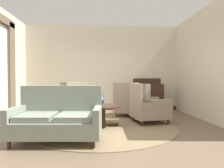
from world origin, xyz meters
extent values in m
plane|color=brown|center=(0.00, 0.00, 0.00)|extent=(7.96, 7.96, 0.00)
cube|color=beige|center=(0.00, 2.71, 1.57)|extent=(5.85, 0.08, 3.14)
cube|color=beige|center=(2.84, 0.81, 1.57)|extent=(0.08, 3.80, 3.14)
cube|color=#382319|center=(0.00, 2.66, 0.06)|extent=(5.69, 0.03, 0.12)
cylinder|color=#847051|center=(0.00, 0.30, 0.01)|extent=(3.58, 3.58, 0.01)
cube|color=#75604C|center=(-2.72, 1.41, 1.42)|extent=(0.10, 0.32, 2.80)
cylinder|color=#382319|center=(0.02, 0.15, 0.50)|extent=(0.86, 0.86, 0.03)
cylinder|color=#382319|center=(0.02, 0.15, 0.26)|extent=(0.10, 0.10, 0.43)
cube|color=#382319|center=(0.23, 0.18, 0.04)|extent=(0.28, 0.09, 0.07)
cube|color=#382319|center=(-0.07, 0.36, 0.04)|extent=(0.16, 0.28, 0.07)
cube|color=#382319|center=(-0.12, -0.02, 0.04)|extent=(0.22, 0.26, 0.07)
cylinder|color=#384C93|center=(-0.04, 0.13, 0.53)|extent=(0.09, 0.09, 0.02)
ellipsoid|color=#384C93|center=(-0.04, 0.13, 0.63)|extent=(0.16, 0.16, 0.19)
cylinder|color=#384C93|center=(-0.04, 0.13, 0.78)|extent=(0.06, 0.06, 0.11)
torus|color=#384C93|center=(-0.04, 0.13, 0.83)|extent=(0.10, 0.10, 0.02)
cube|color=gray|center=(-0.84, -0.92, 0.28)|extent=(1.62, 0.91, 0.28)
cube|color=gray|center=(-0.82, -0.57, 0.72)|extent=(1.59, 0.22, 0.60)
cube|color=gray|center=(-1.19, -0.94, 0.47)|extent=(0.66, 0.66, 0.10)
cube|color=gray|center=(-0.49, -0.97, 0.47)|extent=(0.66, 0.66, 0.10)
cube|color=gray|center=(-1.58, -0.93, 0.53)|extent=(0.15, 0.73, 0.22)
cube|color=gray|center=(-0.10, -1.00, 0.53)|extent=(0.15, 0.73, 0.22)
cylinder|color=#382319|center=(-1.54, -1.21, 0.07)|extent=(0.06, 0.06, 0.14)
cylinder|color=#382319|center=(-0.16, -1.28, 0.07)|extent=(0.06, 0.06, 0.14)
cylinder|color=#382319|center=(-1.51, -0.55, 0.07)|extent=(0.06, 0.06, 0.14)
cylinder|color=#382319|center=(-0.13, -0.62, 0.07)|extent=(0.06, 0.06, 0.14)
cube|color=gray|center=(-1.03, 1.20, 0.29)|extent=(1.13, 1.13, 0.30)
cube|color=gray|center=(-0.76, 1.00, 0.75)|extent=(0.59, 0.75, 0.62)
cube|color=gray|center=(-0.63, 1.35, 0.83)|extent=(0.22, 0.20, 0.47)
cube|color=gray|center=(-1.04, 0.76, 0.83)|extent=(0.22, 0.20, 0.47)
cube|color=gray|center=(-0.87, 1.52, 0.56)|extent=(0.63, 0.49, 0.24)
cube|color=gray|center=(-1.28, 0.93, 0.56)|extent=(0.63, 0.49, 0.24)
cylinder|color=#382319|center=(-1.10, 1.65, 0.07)|extent=(0.06, 0.06, 0.14)
cylinder|color=#382319|center=(-1.48, 1.11, 0.07)|extent=(0.06, 0.06, 0.14)
cylinder|color=#382319|center=(-0.58, 1.28, 0.07)|extent=(0.06, 0.06, 0.14)
cylinder|color=#382319|center=(-0.96, 0.74, 0.07)|extent=(0.06, 0.06, 0.14)
cube|color=gray|center=(1.24, 0.51, 0.29)|extent=(1.02, 0.95, 0.31)
cube|color=gray|center=(0.88, 0.43, 0.74)|extent=(0.30, 0.80, 0.58)
cube|color=gray|center=(1.04, 0.12, 0.81)|extent=(0.22, 0.14, 0.44)
cube|color=gray|center=(0.90, 0.78, 0.81)|extent=(0.22, 0.14, 0.44)
cube|color=gray|center=(1.36, 0.18, 0.54)|extent=(0.78, 0.26, 0.19)
cube|color=gray|center=(1.22, 0.85, 0.54)|extent=(0.78, 0.26, 0.19)
cylinder|color=#382319|center=(1.66, 0.28, 0.07)|extent=(0.06, 0.06, 0.14)
cylinder|color=#382319|center=(1.52, 0.89, 0.07)|extent=(0.06, 0.06, 0.14)
cylinder|color=#382319|center=(0.95, 0.13, 0.07)|extent=(0.06, 0.06, 0.14)
cylinder|color=#382319|center=(0.82, 0.74, 0.07)|extent=(0.06, 0.06, 0.14)
cube|color=gray|center=(0.81, 1.46, 0.29)|extent=(0.99, 1.03, 0.30)
cube|color=gray|center=(0.67, 1.16, 0.74)|extent=(0.72, 0.43, 0.61)
cube|color=gray|center=(0.99, 1.11, 0.82)|extent=(0.17, 0.22, 0.46)
cube|color=gray|center=(0.42, 1.37, 0.82)|extent=(0.17, 0.22, 0.46)
cube|color=gray|center=(1.11, 1.38, 0.54)|extent=(0.38, 0.68, 0.20)
cube|color=gray|center=(0.54, 1.63, 0.54)|extent=(0.38, 0.68, 0.20)
cylinder|color=#382319|center=(1.20, 1.64, 0.07)|extent=(0.06, 0.06, 0.14)
cylinder|color=#382319|center=(0.68, 1.87, 0.07)|extent=(0.06, 0.06, 0.14)
cylinder|color=#382319|center=(0.93, 1.05, 0.07)|extent=(0.06, 0.06, 0.14)
cylinder|color=#382319|center=(0.42, 1.28, 0.07)|extent=(0.06, 0.06, 0.14)
cylinder|color=#382319|center=(1.07, 1.47, 0.70)|extent=(0.58, 0.58, 0.03)
cylinder|color=#382319|center=(1.07, 1.47, 0.34)|extent=(0.07, 0.07, 0.69)
cylinder|color=#382319|center=(1.07, 1.47, 0.02)|extent=(0.38, 0.38, 0.04)
cube|color=#382319|center=(1.67, 2.41, 0.53)|extent=(1.04, 0.43, 0.87)
cube|color=#382319|center=(1.67, 2.61, 1.07)|extent=(1.04, 0.04, 0.21)
cube|color=#382319|center=(1.19, 2.25, 0.05)|extent=(0.06, 0.06, 0.10)
cube|color=#382319|center=(2.14, 2.25, 0.05)|extent=(0.06, 0.06, 0.10)
cube|color=#382319|center=(1.19, 2.58, 0.05)|extent=(0.06, 0.06, 0.10)
cube|color=#382319|center=(2.14, 2.58, 0.05)|extent=(0.06, 0.06, 0.10)
camera|label=1|loc=(-0.02, -4.36, 1.14)|focal=30.14mm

